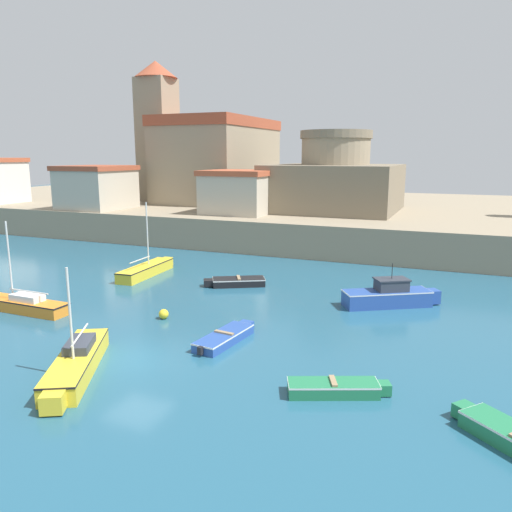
# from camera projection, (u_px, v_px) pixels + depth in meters

# --- Properties ---
(ground_plane) EXTENTS (200.00, 200.00, 0.00)m
(ground_plane) POSITION_uv_depth(u_px,v_px,m) (136.00, 359.00, 21.50)
(ground_plane) COLOR #235670
(quay_seawall) EXTENTS (120.00, 40.00, 2.91)m
(quay_seawall) POSITION_uv_depth(u_px,v_px,m) (350.00, 216.00, 59.76)
(quay_seawall) COLOR gray
(quay_seawall) RESTS_ON ground
(motorboat_blue_1) EXTENTS (5.46, 3.98, 2.53)m
(motorboat_blue_1) POSITION_uv_depth(u_px,v_px,m) (390.00, 296.00, 28.89)
(motorboat_blue_1) COLOR #284C9E
(motorboat_blue_1) RESTS_ON ground
(sailboat_yellow_2) EXTENTS (4.09, 6.31, 4.45)m
(sailboat_yellow_2) POSITION_uv_depth(u_px,v_px,m) (76.00, 362.00, 19.99)
(sailboat_yellow_2) COLOR yellow
(sailboat_yellow_2) RESTS_ON ground
(dinghy_black_3) EXTENTS (4.08, 2.92, 0.59)m
(dinghy_black_3) POSITION_uv_depth(u_px,v_px,m) (237.00, 282.00, 33.43)
(dinghy_black_3) COLOR black
(dinghy_black_3) RESTS_ON ground
(sailboat_yellow_4) EXTENTS (1.70, 6.46, 5.29)m
(sailboat_yellow_4) POSITION_uv_depth(u_px,v_px,m) (147.00, 269.00, 36.28)
(sailboat_yellow_4) COLOR yellow
(sailboat_yellow_4) RESTS_ON ground
(sailboat_orange_5) EXTENTS (6.86, 1.33, 5.05)m
(sailboat_orange_5) POSITION_uv_depth(u_px,v_px,m) (19.00, 303.00, 28.05)
(sailboat_orange_5) COLOR orange
(sailboat_orange_5) RESTS_ON ground
(dinghy_blue_7) EXTENTS (1.58, 4.33, 0.54)m
(dinghy_blue_7) POSITION_uv_depth(u_px,v_px,m) (225.00, 337.00, 23.36)
(dinghy_blue_7) COLOR #284C9E
(dinghy_blue_7) RESTS_ON ground
(dinghy_green_8) EXTENTS (3.76, 2.24, 0.57)m
(dinghy_green_8) POSITION_uv_depth(u_px,v_px,m) (336.00, 387.00, 18.24)
(dinghy_green_8) COLOR #237A4C
(dinghy_green_8) RESTS_ON ground
(mooring_buoy) EXTENTS (0.53, 0.53, 0.53)m
(mooring_buoy) POSITION_uv_depth(u_px,v_px,m) (164.00, 314.00, 26.67)
(mooring_buoy) COLOR yellow
(mooring_buoy) RESTS_ON ground
(church) EXTENTS (14.93, 16.57, 16.79)m
(church) POSITION_uv_depth(u_px,v_px,m) (209.00, 155.00, 61.70)
(church) COLOR gray
(church) RESTS_ON quay_seawall
(fortress) EXTENTS (12.70, 12.70, 8.10)m
(fortress) POSITION_uv_depth(u_px,v_px,m) (335.00, 182.00, 51.48)
(fortress) COLOR #796C57
(fortress) RESTS_ON quay_seawall
(harbor_shed_near_wharf) EXTENTS (6.48, 7.01, 4.57)m
(harbor_shed_near_wharf) POSITION_uv_depth(u_px,v_px,m) (97.00, 187.00, 53.42)
(harbor_shed_near_wharf) COLOR #BCB29E
(harbor_shed_near_wharf) RESTS_ON quay_seawall
(harbor_shed_far_end) EXTENTS (6.54, 5.93, 4.23)m
(harbor_shed_far_end) POSITION_uv_depth(u_px,v_px,m) (238.00, 192.00, 48.87)
(harbor_shed_far_end) COLOR #BCB29E
(harbor_shed_far_end) RESTS_ON quay_seawall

